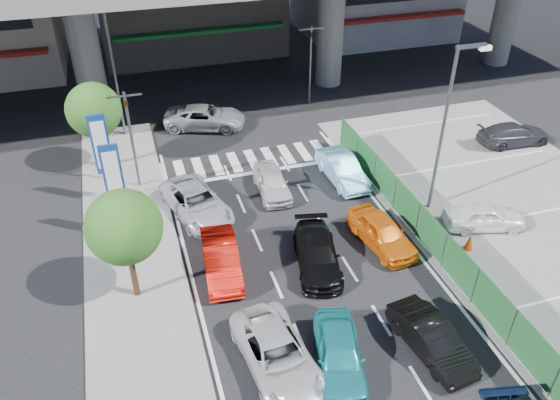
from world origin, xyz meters
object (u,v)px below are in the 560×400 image
object	(u,v)px
sedan_white_mid_left	(277,354)
traffic_cone	(469,242)
signboard_far	(101,147)
sedan_white_front_mid	(272,182)
taxi_orange_right	(382,232)
taxi_orange_left	(221,259)
parked_sedan_dgrey	(514,134)
street_lamp_left	(115,58)
kei_truck_front_right	(342,169)
parked_sedan_white	(485,216)
signboard_near	(114,179)
hatch_black_mid_right	(432,338)
sedan_black_mid	(317,254)
traffic_light_right	(311,46)
street_lamp_right	(449,118)
tree_far	(94,110)
crossing_wagon_silver	(205,117)
taxi_teal_mid	(339,353)
wagon_silver_front_left	(197,203)
tree_near	(124,227)
traffic_light_left	(128,117)

from	to	relation	value
sedan_white_mid_left	traffic_cone	distance (m)	10.36
signboard_far	sedan_white_front_mid	distance (m)	8.24
taxi_orange_right	sedan_white_front_mid	size ratio (longest dim) A/B	1.07
taxi_orange_left	parked_sedan_dgrey	size ratio (longest dim) A/B	0.95
street_lamp_left	parked_sedan_dgrey	world-z (taller)	street_lamp_left
taxi_orange_left	kei_truck_front_right	world-z (taller)	kei_truck_front_right
parked_sedan_white	parked_sedan_dgrey	bearing A→B (deg)	-30.46
signboard_near	taxi_orange_left	world-z (taller)	signboard_near
hatch_black_mid_right	parked_sedan_white	xyz separation A→B (m)	(5.95, 5.63, 0.07)
taxi_orange_left	parked_sedan_white	bearing A→B (deg)	2.37
taxi_orange_left	sedan_black_mid	distance (m)	3.97
traffic_light_right	street_lamp_right	distance (m)	13.13
tree_far	parked_sedan_white	world-z (taller)	tree_far
sedan_white_front_mid	crossing_wagon_silver	world-z (taller)	crossing_wagon_silver
taxi_teal_mid	taxi_orange_right	world-z (taller)	taxi_orange_right
signboard_far	parked_sedan_dgrey	world-z (taller)	signboard_far
tree_far	crossing_wagon_silver	distance (m)	7.36
crossing_wagon_silver	parked_sedan_white	bearing A→B (deg)	-125.16
wagon_silver_front_left	crossing_wagon_silver	xyz separation A→B (m)	(2.06, 8.86, 0.02)
traffic_light_right	parked_sedan_dgrey	bearing A→B (deg)	-43.08
tree_near	parked_sedan_white	distance (m)	15.76
sedan_white_mid_left	parked_sedan_white	xyz separation A→B (m)	(11.27, 4.70, 0.05)
traffic_cone	signboard_far	bearing A→B (deg)	150.22
traffic_cone	kei_truck_front_right	bearing A→B (deg)	113.95
sedan_white_mid_left	crossing_wagon_silver	distance (m)	18.52
hatch_black_mid_right	traffic_light_right	bearing A→B (deg)	73.49
street_lamp_right	taxi_orange_left	bearing A→B (deg)	-171.77
tree_far	hatch_black_mid_right	world-z (taller)	tree_far
kei_truck_front_right	crossing_wagon_silver	world-z (taller)	crossing_wagon_silver
signboard_far	hatch_black_mid_right	distance (m)	16.52
parked_sedan_white	traffic_cone	size ratio (longest dim) A/B	4.65
hatch_black_mid_right	sedan_black_mid	world-z (taller)	hatch_black_mid_right
street_lamp_left	sedan_white_mid_left	distance (m)	19.63
street_lamp_right	hatch_black_mid_right	world-z (taller)	street_lamp_right
sedan_black_mid	street_lamp_left	bearing A→B (deg)	126.93
crossing_wagon_silver	sedan_white_mid_left	bearing A→B (deg)	-164.94
signboard_far	sedan_white_mid_left	xyz separation A→B (m)	(4.86, -11.85, -2.44)
street_lamp_left	hatch_black_mid_right	size ratio (longest dim) A/B	2.14
street_lamp_right	tree_far	size ratio (longest dim) A/B	1.67
signboard_near	traffic_cone	distance (m)	15.40
wagon_silver_front_left	kei_truck_front_right	world-z (taller)	kei_truck_front_right
signboard_far	traffic_light_left	bearing A→B (deg)	35.70
street_lamp_left	parked_sedan_white	size ratio (longest dim) A/B	2.20
sedan_black_mid	wagon_silver_front_left	bearing A→B (deg)	140.80
wagon_silver_front_left	street_lamp_left	bearing A→B (deg)	90.66
traffic_light_left	tree_near	world-z (taller)	traffic_light_left
kei_truck_front_right	traffic_cone	distance (m)	7.58
taxi_orange_right	parked_sedan_dgrey	bearing A→B (deg)	19.93
tree_near	tree_far	distance (m)	10.53
street_lamp_left	hatch_black_mid_right	distance (m)	22.09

